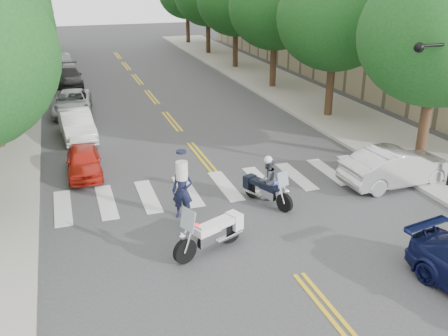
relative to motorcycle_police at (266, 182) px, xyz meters
name	(u,v)px	position (x,y,z in m)	size (l,w,h in m)	color
ground	(299,274)	(-0.91, -4.55, -0.83)	(140.00, 140.00, 0.00)	#38383A
sidewalk_right	(281,86)	(8.59, 17.45, -0.76)	(5.00, 60.00, 0.15)	#9E9991
tree_l_3	(6,5)	(-9.71, 25.45, 4.72)	(6.40, 6.40, 8.45)	#382316
tree_r_0	(438,35)	(7.89, 1.45, 4.72)	(6.40, 6.40, 8.45)	#382316
tree_r_1	(335,18)	(7.89, 9.45, 4.72)	(6.40, 6.40, 8.45)	#382316
tree_r_2	(275,7)	(7.89, 17.45, 4.72)	(6.40, 6.40, 8.45)	#382316
tree_r_3	(236,1)	(7.89, 25.45, 4.72)	(6.40, 6.40, 8.45)	#382316
motorcycle_police	(266,182)	(0.00, 0.00, 0.00)	(1.17, 2.19, 1.87)	black
motorcycle_parked	(214,232)	(-2.76, -2.48, -0.25)	(2.45, 1.34, 1.67)	black
officer_standing	(182,191)	(-3.15, -0.11, 0.16)	(0.72, 0.47, 1.97)	#161932
convertible	(397,167)	(5.59, -0.05, -0.07)	(1.61, 4.61, 1.52)	#BDBEC0
parked_car_a	(84,161)	(-6.11, 4.95, -0.24)	(1.38, 3.44, 1.17)	red
parked_car_b	(77,125)	(-6.11, 9.95, -0.13)	(1.49, 4.26, 1.41)	silver
parked_car_c	(72,102)	(-6.11, 14.95, -0.17)	(2.20, 4.76, 1.32)	#9CA0A3
parked_car_d	(67,77)	(-6.11, 22.32, -0.10)	(2.05, 5.05, 1.47)	black
parked_car_e	(64,61)	(-6.11, 29.45, -0.12)	(1.67, 4.14, 1.41)	#ABACB1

